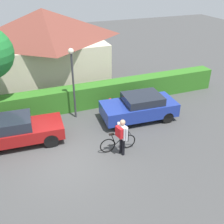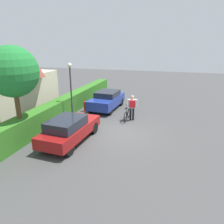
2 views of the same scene
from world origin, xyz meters
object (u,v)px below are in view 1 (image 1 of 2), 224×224
(fire_hydrant, at_px, (110,105))
(street_lamp, at_px, (73,74))
(parked_car_near, at_px, (15,130))
(bicycle, at_px, (118,143))
(parked_car_far, at_px, (139,107))
(person_rider, at_px, (122,134))

(fire_hydrant, bearing_deg, street_lamp, 178.56)
(parked_car_near, distance_m, bicycle, 4.68)
(street_lamp, bearing_deg, parked_car_far, -24.80)
(parked_car_near, relative_size, bicycle, 2.46)
(fire_hydrant, bearing_deg, parked_car_far, -50.83)
(bicycle, distance_m, street_lamp, 4.27)
(bicycle, bearing_deg, parked_car_far, 45.44)
(parked_car_near, relative_size, parked_car_far, 1.03)
(parked_car_near, distance_m, parked_car_far, 6.24)
(bicycle, xyz_separation_m, street_lamp, (-1.02, 3.57, 2.11))
(parked_car_far, relative_size, fire_hydrant, 4.95)
(parked_car_near, height_order, bicycle, parked_car_near)
(person_rider, xyz_separation_m, street_lamp, (-1.06, 3.88, 1.44))
(bicycle, bearing_deg, street_lamp, 106.02)
(parked_car_far, height_order, fire_hydrant, parked_car_far)
(person_rider, relative_size, street_lamp, 0.45)
(street_lamp, distance_m, fire_hydrant, 2.88)
(parked_car_far, height_order, person_rider, person_rider)
(parked_car_far, height_order, street_lamp, street_lamp)
(parked_car_far, relative_size, street_lamp, 1.05)
(parked_car_far, distance_m, fire_hydrant, 1.82)
(fire_hydrant, bearing_deg, parked_car_near, -164.86)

